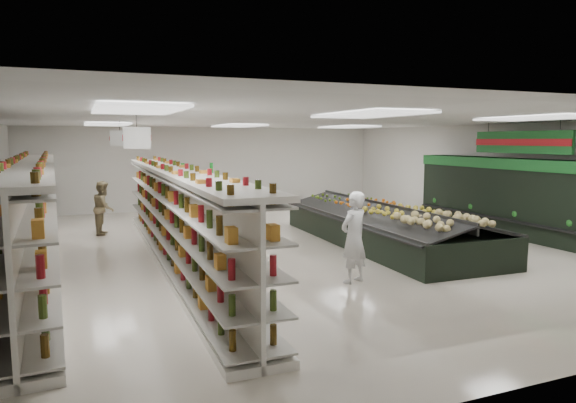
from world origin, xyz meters
name	(u,v)px	position (x,y,z in m)	size (l,w,h in m)	color
floor	(285,246)	(0.00, 0.00, 0.00)	(16.00, 16.00, 0.00)	beige
ceiling	(285,120)	(0.00, 0.00, 3.20)	(14.00, 16.00, 0.02)	white
wall_back	(210,168)	(0.00, 8.00, 1.60)	(14.00, 0.02, 3.20)	silver
wall_front	(559,242)	(0.00, -8.00, 1.60)	(14.00, 0.02, 3.20)	silver
wall_right	(498,177)	(7.00, 0.00, 1.60)	(0.02, 16.00, 3.20)	silver
produce_wall_case	(526,194)	(6.53, -1.50, 1.24)	(0.93, 8.00, 2.20)	black
aisle_sign_near	(137,138)	(-3.80, -2.00, 2.75)	(0.52, 0.06, 0.75)	white
aisle_sign_far	(120,138)	(-3.80, 2.00, 2.75)	(0.52, 0.06, 0.75)	white
hortifruti_banner	(521,142)	(6.25, -1.50, 2.65)	(0.12, 3.20, 0.95)	#1C6928
gondola_left	(32,218)	(-5.81, 0.34, 1.02)	(1.46, 12.90, 2.23)	white
gondola_center	(176,220)	(-2.88, -0.67, 0.95)	(1.08, 12.01, 2.08)	white
produce_island	(383,225)	(2.51, -0.63, 0.49)	(2.88, 7.36, 1.09)	black
soda_endcap	(196,193)	(-0.99, 5.94, 0.85)	(1.43, 1.02, 1.75)	red
shopper_main	(354,237)	(-0.06, -3.59, 0.88)	(0.64, 0.42, 1.75)	silver
shopper_background	(104,208)	(-4.20, 3.58, 0.77)	(0.75, 0.46, 1.54)	tan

